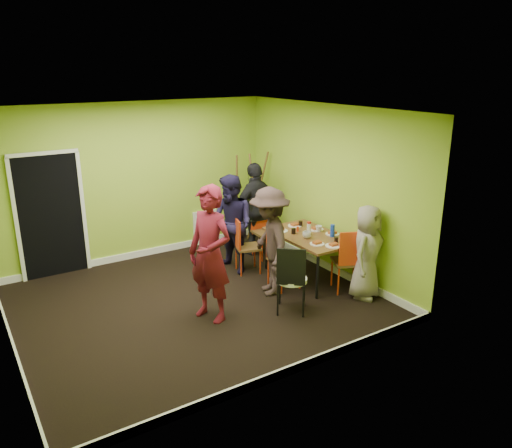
{
  "coord_description": "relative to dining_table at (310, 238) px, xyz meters",
  "views": [
    {
      "loc": [
        -2.86,
        -6.16,
        3.38
      ],
      "look_at": [
        1.07,
        0.0,
        1.04
      ],
      "focal_mm": 35.0,
      "sensor_mm": 36.0,
      "label": 1
    }
  ],
  "objects": [
    {
      "name": "ground",
      "position": [
        -2.0,
        0.18,
        -0.7
      ],
      "size": [
        5.0,
        5.0,
        0.0
      ],
      "primitive_type": "plane",
      "color": "black",
      "rests_on": "ground"
    },
    {
      "name": "dining_table",
      "position": [
        0.0,
        0.0,
        0.0
      ],
      "size": [
        0.9,
        1.5,
        0.75
      ],
      "color": "black",
      "rests_on": "ground"
    },
    {
      "name": "chair_bentwood",
      "position": [
        -1.0,
        -0.85,
        -0.13
      ],
      "size": [
        0.56,
        0.56,
        1.02
      ],
      "rotation": [
        0.0,
        0.0,
        -0.7
      ],
      "color": "black",
      "rests_on": "ground"
    },
    {
      "name": "cup_a",
      "position": [
        -0.15,
        -0.1,
        0.11
      ],
      "size": [
        0.14,
        0.14,
        0.11
      ],
      "primitive_type": "imported",
      "color": "white",
      "rests_on": "dining_table"
    },
    {
      "name": "orange_bottle",
      "position": [
        -0.07,
        0.25,
        0.09
      ],
      "size": [
        0.04,
        0.04,
        0.08
      ],
      "primitive_type": "cylinder",
      "color": "#E84015",
      "rests_on": "dining_table"
    },
    {
      "name": "chair_left_near",
      "position": [
        -0.65,
        -0.09,
        -0.12
      ],
      "size": [
        0.43,
        0.42,
        1.02
      ],
      "rotation": [
        0.0,
        0.0,
        -1.56
      ],
      "color": "#E84015",
      "rests_on": "ground"
    },
    {
      "name": "person_standing",
      "position": [
        -2.01,
        -0.36,
        0.25
      ],
      "size": [
        0.68,
        0.81,
        1.9
      ],
      "primitive_type": "imported",
      "rotation": [
        0.0,
        0.0,
        -1.19
      ],
      "color": "maroon",
      "rests_on": "ground"
    },
    {
      "name": "glass_mid",
      "position": [
        -0.2,
        0.18,
        0.1
      ],
      "size": [
        0.07,
        0.07,
        0.09
      ],
      "primitive_type": "cylinder",
      "color": "black",
      "rests_on": "dining_table"
    },
    {
      "name": "easel",
      "position": [
        0.05,
        1.94,
        0.2
      ],
      "size": [
        0.73,
        0.68,
        1.82
      ],
      "color": "brown",
      "rests_on": "ground"
    },
    {
      "name": "plate_near_left",
      "position": [
        -0.3,
        0.42,
        0.06
      ],
      "size": [
        0.26,
        0.26,
        0.01
      ],
      "primitive_type": "cylinder",
      "color": "white",
      "rests_on": "dining_table"
    },
    {
      "name": "thermos",
      "position": [
        -0.03,
        -0.0,
        0.15
      ],
      "size": [
        0.07,
        0.07,
        0.2
      ],
      "primitive_type": "cylinder",
      "color": "white",
      "rests_on": "dining_table"
    },
    {
      "name": "plate_near_right",
      "position": [
        -0.19,
        -0.41,
        0.06
      ],
      "size": [
        0.23,
        0.23,
        0.01
      ],
      "primitive_type": "cylinder",
      "color": "white",
      "rests_on": "dining_table"
    },
    {
      "name": "plate_wall_back",
      "position": [
        0.24,
        0.16,
        0.06
      ],
      "size": [
        0.26,
        0.26,
        0.01
      ],
      "primitive_type": "cylinder",
      "color": "white",
      "rests_on": "dining_table"
    },
    {
      "name": "blue_bottle",
      "position": [
        0.25,
        -0.26,
        0.15
      ],
      "size": [
        0.07,
        0.07,
        0.2
      ],
      "primitive_type": "cylinder",
      "color": "#183BB8",
      "rests_on": "dining_table"
    },
    {
      "name": "cup_b",
      "position": [
        0.22,
        0.05,
        0.1
      ],
      "size": [
        0.11,
        0.11,
        0.1
      ],
      "primitive_type": "imported",
      "color": "white",
      "rests_on": "dining_table"
    },
    {
      "name": "glass_back",
      "position": [
        0.15,
        0.45,
        0.1
      ],
      "size": [
        0.07,
        0.07,
        0.09
      ],
      "primitive_type": "cylinder",
      "color": "black",
      "rests_on": "dining_table"
    },
    {
      "name": "chair_left_far",
      "position": [
        -0.8,
        0.78,
        -0.16
      ],
      "size": [
        0.49,
        0.48,
        0.95
      ],
      "rotation": [
        0.0,
        0.0,
        -1.85
      ],
      "color": "#E84015",
      "rests_on": "ground"
    },
    {
      "name": "plate_wall_front",
      "position": [
        0.32,
        -0.18,
        0.06
      ],
      "size": [
        0.23,
        0.23,
        0.01
      ],
      "primitive_type": "cylinder",
      "color": "white",
      "rests_on": "dining_table"
    },
    {
      "name": "person_back_end",
      "position": [
        -0.11,
        1.47,
        0.16
      ],
      "size": [
        1.06,
        0.6,
        1.71
      ],
      "primitive_type": "imported",
      "rotation": [
        0.0,
        0.0,
        3.34
      ],
      "color": "black",
      "rests_on": "ground"
    },
    {
      "name": "person_left_far",
      "position": [
        -0.93,
        0.93,
        0.14
      ],
      "size": [
        0.79,
        0.93,
        1.67
      ],
      "primitive_type": "imported",
      "rotation": [
        0.0,
        0.0,
        -1.35
      ],
      "color": "#181331",
      "rests_on": "ground"
    },
    {
      "name": "chair_front_end",
      "position": [
        0.16,
        -0.77,
        -0.12
      ],
      "size": [
        0.56,
        0.56,
        1.02
      ],
      "rotation": [
        0.0,
        0.0,
        -0.43
      ],
      "color": "#E84015",
      "rests_on": "ground"
    },
    {
      "name": "plate_far_front",
      "position": [
        -0.03,
        -0.62,
        0.06
      ],
      "size": [
        0.26,
        0.26,
        0.01
      ],
      "primitive_type": "cylinder",
      "color": "white",
      "rests_on": "dining_table"
    },
    {
      "name": "plate_far_back",
      "position": [
        0.07,
        0.5,
        0.06
      ],
      "size": [
        0.24,
        0.24,
        0.01
      ],
      "primitive_type": "cylinder",
      "color": "white",
      "rests_on": "dining_table"
    },
    {
      "name": "chair_back_end",
      "position": [
        -0.07,
        1.35,
        0.06
      ],
      "size": [
        0.46,
        0.54,
        1.07
      ],
      "rotation": [
        0.0,
        0.0,
        3.08
      ],
      "color": "#E84015",
      "rests_on": "ground"
    },
    {
      "name": "glass_front",
      "position": [
        0.09,
        -0.53,
        0.1
      ],
      "size": [
        0.06,
        0.06,
        0.09
      ],
      "primitive_type": "cylinder",
      "color": "black",
      "rests_on": "dining_table"
    },
    {
      "name": "room_walls",
      "position": [
        -2.02,
        0.22,
        0.29
      ],
      "size": [
        5.04,
        4.54,
        2.82
      ],
      "color": "#90B82F",
      "rests_on": "ground"
    },
    {
      "name": "person_front_end",
      "position": [
        0.27,
        -1.01,
        0.03
      ],
      "size": [
        0.83,
        0.71,
        1.44
      ],
      "primitive_type": "imported",
      "rotation": [
        0.0,
        0.0,
        0.42
      ],
      "color": "gray",
      "rests_on": "ground"
    },
    {
      "name": "person_left_near",
      "position": [
        -0.88,
        -0.12,
        0.14
      ],
      "size": [
        0.95,
        1.23,
        1.67
      ],
      "primitive_type": "imported",
      "rotation": [
        0.0,
        0.0,
        -1.91
      ],
      "color": "#2F211F",
      "rests_on": "ground"
    }
  ]
}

